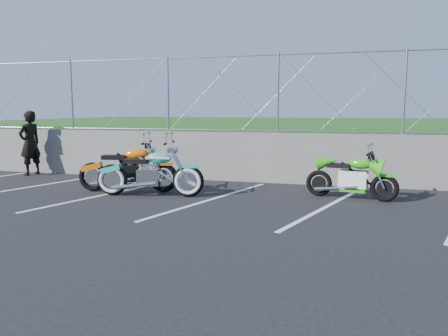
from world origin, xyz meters
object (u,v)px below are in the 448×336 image
(naked_orange, at_px, (129,171))
(person_standing, at_px, (30,143))
(cruiser_turquoise, at_px, (151,175))
(sportbike_green, at_px, (352,179))

(naked_orange, height_order, person_standing, person_standing)
(cruiser_turquoise, xyz_separation_m, sportbike_green, (4.24, 0.85, -0.05))
(naked_orange, xyz_separation_m, person_standing, (-3.99, 1.62, 0.43))
(sportbike_green, bearing_deg, naked_orange, -163.13)
(cruiser_turquoise, bearing_deg, naked_orange, 145.24)
(sportbike_green, bearing_deg, person_standing, -176.05)
(cruiser_turquoise, distance_m, sportbike_green, 4.32)
(naked_orange, bearing_deg, sportbike_green, -6.10)
(cruiser_turquoise, relative_size, sportbike_green, 1.25)
(naked_orange, distance_m, person_standing, 4.33)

